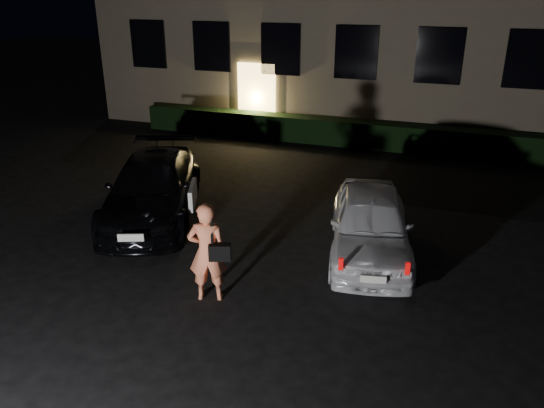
% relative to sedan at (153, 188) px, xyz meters
% --- Properties ---
extents(ground, '(80.00, 80.00, 0.00)m').
position_rel_sedan_xyz_m(ground, '(3.06, -3.13, -0.68)').
color(ground, black).
rests_on(ground, ground).
extents(hedge, '(15.00, 0.70, 0.85)m').
position_rel_sedan_xyz_m(hedge, '(3.06, 7.37, -0.26)').
color(hedge, black).
rests_on(hedge, ground).
extents(sedan, '(3.50, 5.07, 1.36)m').
position_rel_sedan_xyz_m(sedan, '(0.00, 0.00, 0.00)').
color(sedan, black).
rests_on(sedan, ground).
extents(hatch, '(2.30, 4.09, 1.31)m').
position_rel_sedan_xyz_m(hatch, '(5.10, -0.23, -0.02)').
color(hatch, white).
rests_on(hatch, ground).
extents(man, '(0.83, 0.62, 1.79)m').
position_rel_sedan_xyz_m(man, '(2.81, -2.81, 0.21)').
color(man, '#FF865B').
rests_on(man, ground).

